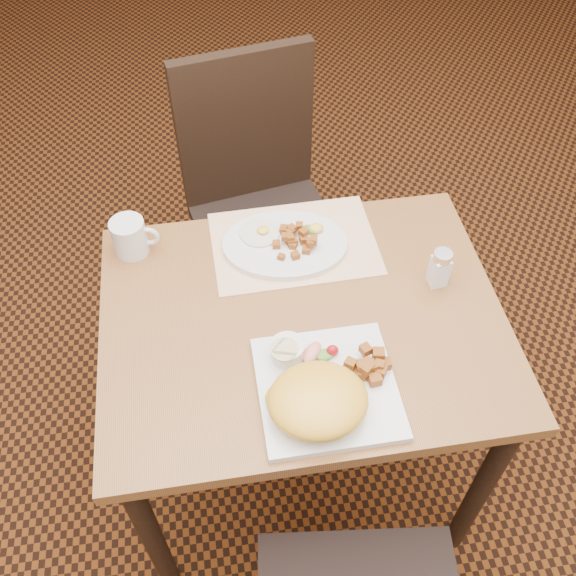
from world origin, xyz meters
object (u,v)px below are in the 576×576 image
Objects in this scene: table at (302,345)px; plate_oval at (285,244)px; salt_shaker at (440,268)px; plate_square at (327,388)px; coffee_mug at (131,237)px; chair_far at (259,196)px.

table is 0.25m from plate_oval.
salt_shaker is (0.32, 0.05, 0.16)m from table.
plate_square is 0.60m from coffee_mug.
coffee_mug is at bearing 162.89° from salt_shaker.
chair_far reaches higher than plate_oval.
chair_far is 0.87m from plate_square.
plate_oval is at bearing 91.88° from table.
coffee_mug is (-0.37, 0.05, 0.04)m from plate_oval.
table is at bearing -88.12° from plate_oval.
chair_far reaches higher than salt_shaker.
salt_shaker reaches higher than table.
plate_oval is (0.02, -0.43, 0.22)m from chair_far.
chair_far reaches higher than table.
salt_shaker reaches higher than plate_oval.
chair_far is 0.58m from coffee_mug.
chair_far is at bearing 92.18° from plate_oval.
coffee_mug reaches higher than plate_square.
coffee_mug is at bearing 37.12° from chair_far.
salt_shaker is at bearing 38.51° from plate_square.
plate_square is 2.80× the size of salt_shaker.
chair_far is at bearing 92.69° from plate_square.
table is at bearing -170.78° from salt_shaker.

